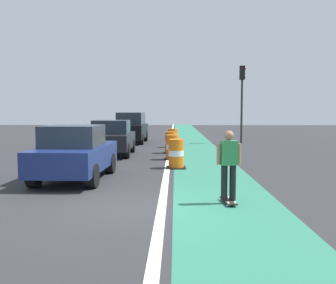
{
  "coord_description": "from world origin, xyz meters",
  "views": [
    {
      "loc": [
        1.2,
        -8.28,
        2.13
      ],
      "look_at": [
        0.96,
        4.35,
        1.1
      ],
      "focal_mm": 40.58,
      "sensor_mm": 36.0,
      "label": 1
    }
  ],
  "objects": [
    {
      "name": "skateboarder_on_lane",
      "position": [
        2.42,
        0.35,
        0.91
      ],
      "size": [
        0.57,
        0.82,
        1.69
      ],
      "color": "black",
      "rests_on": "ground"
    },
    {
      "name": "traffic_light_corner",
      "position": [
        5.61,
        17.02,
        3.5
      ],
      "size": [
        0.41,
        0.32,
        5.1
      ],
      "color": "#2D2D2D",
      "rests_on": "ground"
    },
    {
      "name": "parked_sedan_nearest",
      "position": [
        -1.9,
        3.3,
        0.83
      ],
      "size": [
        2.0,
        4.15,
        1.7
      ],
      "color": "navy",
      "rests_on": "ground"
    },
    {
      "name": "bike_lane_strip",
      "position": [
        2.4,
        12.0,
        0.0
      ],
      "size": [
        2.5,
        80.0,
        0.01
      ],
      "primitive_type": "cube",
      "color": "#2D755B",
      "rests_on": "ground"
    },
    {
      "name": "traffic_barrel_far",
      "position": [
        1.06,
        14.01,
        0.53
      ],
      "size": [
        0.73,
        0.73,
        1.09
      ],
      "color": "orange",
      "rests_on": "ground"
    },
    {
      "name": "traffic_barrel_mid",
      "position": [
        1.08,
        8.32,
        0.53
      ],
      "size": [
        0.73,
        0.73,
        1.09
      ],
      "color": "orange",
      "rests_on": "ground"
    },
    {
      "name": "traffic_barrel_back",
      "position": [
        0.97,
        10.85,
        0.53
      ],
      "size": [
        0.73,
        0.73,
        1.09
      ],
      "color": "orange",
      "rests_on": "ground"
    },
    {
      "name": "lane_divider_stripe",
      "position": [
        0.9,
        12.0,
        0.01
      ],
      "size": [
        0.2,
        80.0,
        0.01
      ],
      "primitive_type": "cube",
      "color": "silver",
      "rests_on": "ground"
    },
    {
      "name": "traffic_barrel_front",
      "position": [
        1.23,
        5.78,
        0.53
      ],
      "size": [
        0.73,
        0.73,
        1.09
      ],
      "color": "orange",
      "rests_on": "ground"
    },
    {
      "name": "ground_plane",
      "position": [
        0.0,
        0.0,
        0.0
      ],
      "size": [
        100.0,
        100.0,
        0.0
      ],
      "primitive_type": "plane",
      "color": "#2D2D30"
    },
    {
      "name": "parked_sedan_second",
      "position": [
        -1.84,
        9.89,
        0.83
      ],
      "size": [
        1.97,
        4.13,
        1.7
      ],
      "color": "black",
      "rests_on": "ground"
    },
    {
      "name": "parked_suv_third",
      "position": [
        -1.76,
        17.15,
        1.04
      ],
      "size": [
        1.97,
        4.63,
        2.04
      ],
      "color": "black",
      "rests_on": "ground"
    }
  ]
}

